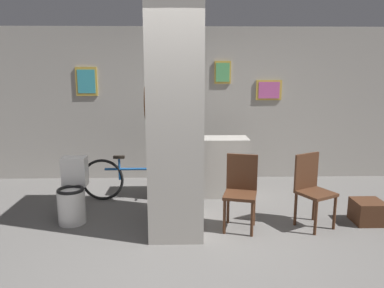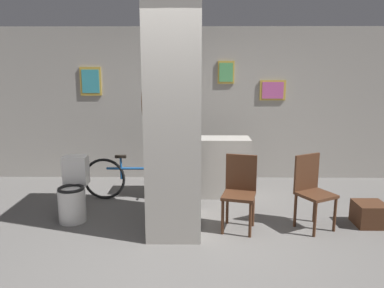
# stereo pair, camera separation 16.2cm
# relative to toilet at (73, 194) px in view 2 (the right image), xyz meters

# --- Properties ---
(ground_plane) EXTENTS (14.00, 14.00, 0.00)m
(ground_plane) POSITION_rel_toilet_xyz_m (1.38, -0.70, -0.35)
(ground_plane) COLOR #5B5956
(wall_back) EXTENTS (8.00, 0.09, 2.60)m
(wall_back) POSITION_rel_toilet_xyz_m (1.38, 1.93, 0.96)
(wall_back) COLOR gray
(wall_back) RESTS_ON ground_plane
(pillar_center) EXTENTS (0.64, 1.07, 2.60)m
(pillar_center) POSITION_rel_toilet_xyz_m (1.32, -0.17, 0.95)
(pillar_center) COLOR gray
(pillar_center) RESTS_ON ground_plane
(counter_shelf) EXTENTS (1.49, 0.44, 0.89)m
(counter_shelf) POSITION_rel_toilet_xyz_m (1.64, 0.97, 0.10)
(counter_shelf) COLOR gray
(counter_shelf) RESTS_ON ground_plane
(toilet) EXTENTS (0.34, 0.50, 0.80)m
(toilet) POSITION_rel_toilet_xyz_m (0.00, 0.00, 0.00)
(toilet) COLOR white
(toilet) RESTS_ON ground_plane
(chair_near_pillar) EXTENTS (0.46, 0.46, 0.90)m
(chair_near_pillar) POSITION_rel_toilet_xyz_m (2.10, -0.24, 0.15)
(chair_near_pillar) COLOR #422616
(chair_near_pillar) RESTS_ON ground_plane
(chair_by_doorway) EXTENTS (0.51, 0.51, 0.90)m
(chair_by_doorway) POSITION_rel_toilet_xyz_m (2.98, -0.21, 0.15)
(chair_by_doorway) COLOR #422616
(chair_by_doorway) RESTS_ON ground_plane
(bicycle) EXTENTS (1.64, 0.42, 0.67)m
(bicycle) POSITION_rel_toilet_xyz_m (0.73, 0.76, -0.02)
(bicycle) COLOR black
(bicycle) RESTS_ON ground_plane
(bottle_tall) EXTENTS (0.07, 0.07, 0.34)m
(bottle_tall) POSITION_rel_toilet_xyz_m (1.46, 0.93, 0.67)
(bottle_tall) COLOR #19598C
(bottle_tall) RESTS_ON counter_shelf
(floor_crate) EXTENTS (0.36, 0.36, 0.29)m
(floor_crate) POSITION_rel_toilet_xyz_m (3.73, -0.15, -0.20)
(floor_crate) COLOR #422616
(floor_crate) RESTS_ON ground_plane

